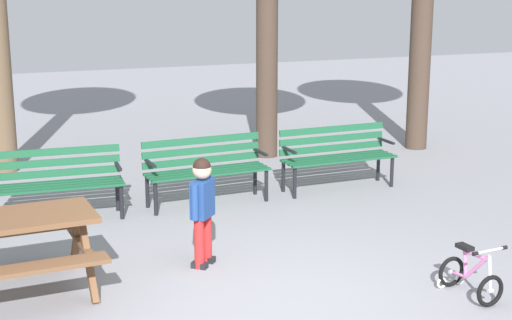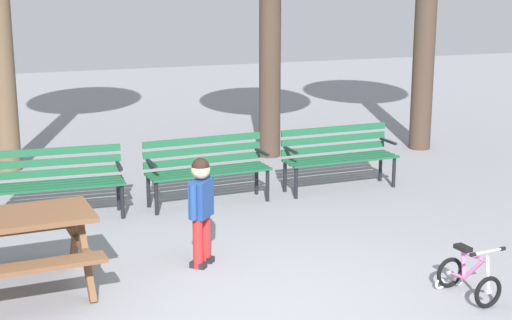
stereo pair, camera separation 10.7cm
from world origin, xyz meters
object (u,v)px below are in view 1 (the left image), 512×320
at_px(park_bench_right, 205,165).
at_px(park_bench_far_right, 336,152).
at_px(child_standing, 202,203).
at_px(kids_bicycle, 470,276).
at_px(park_bench_left, 55,178).

distance_m(park_bench_right, park_bench_far_right, 1.90).
relative_size(child_standing, kids_bicycle, 1.92).
xyz_separation_m(park_bench_left, park_bench_far_right, (3.79, 0.05, 0.00)).
relative_size(park_bench_left, kids_bicycle, 2.76).
height_order(park_bench_left, park_bench_far_right, same).
relative_size(park_bench_right, child_standing, 1.44).
xyz_separation_m(park_bench_far_right, child_standing, (-2.58, -2.17, 0.16)).
relative_size(park_bench_left, child_standing, 1.44).
xyz_separation_m(park_bench_right, park_bench_far_right, (1.90, 0.05, 0.00)).
height_order(child_standing, kids_bicycle, child_standing).
height_order(park_bench_right, park_bench_far_right, same).
xyz_separation_m(park_bench_far_right, kids_bicycle, (-0.51, -3.79, -0.31)).
bearing_deg(park_bench_left, park_bench_far_right, 0.81).
height_order(park_bench_left, park_bench_right, same).
bearing_deg(child_standing, park_bench_far_right, 39.97).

